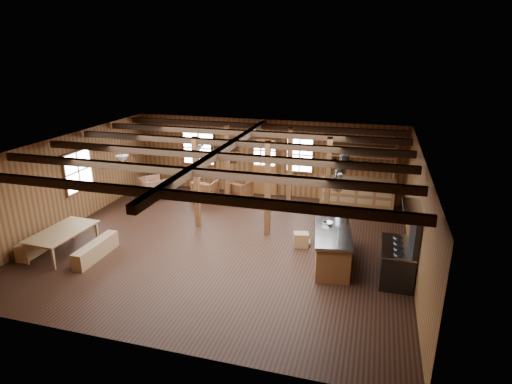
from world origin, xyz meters
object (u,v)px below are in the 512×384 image
at_px(kitchen_island, 332,244).
at_px(dining_table, 65,242).
at_px(commercial_range, 400,256).
at_px(armchair_b, 239,190).
at_px(armchair_a, 205,190).
at_px(armchair_c, 153,188).

xyz_separation_m(kitchen_island, dining_table, (-6.91, -1.53, -0.15)).
distance_m(kitchen_island, commercial_range, 1.72).
xyz_separation_m(kitchen_island, armchair_b, (-3.74, 3.83, -0.12)).
height_order(armchair_a, armchair_b, armchair_a).
height_order(kitchen_island, commercial_range, commercial_range).
bearing_deg(dining_table, armchair_a, -19.12).
bearing_deg(commercial_range, armchair_b, 141.21).
height_order(armchair_b, armchair_c, armchair_c).
relative_size(commercial_range, armchair_a, 2.29).
distance_m(kitchen_island, armchair_c, 7.48).
xyz_separation_m(dining_table, armchair_a, (1.99, 5.01, 0.04)).
xyz_separation_m(dining_table, armchair_c, (0.11, 4.63, 0.07)).
distance_m(kitchen_island, dining_table, 7.08).
height_order(dining_table, armchair_c, armchair_c).
xyz_separation_m(kitchen_island, armchair_c, (-6.81, 3.10, -0.09)).
bearing_deg(armchair_c, commercial_range, -161.14).
relative_size(dining_table, armchair_b, 2.38).
distance_m(kitchen_island, armchair_b, 5.36).
distance_m(commercial_range, armchair_b, 6.91).
bearing_deg(armchair_a, commercial_range, 151.22).
bearing_deg(dining_table, commercial_range, -80.55).
height_order(commercial_range, armchair_c, commercial_range).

